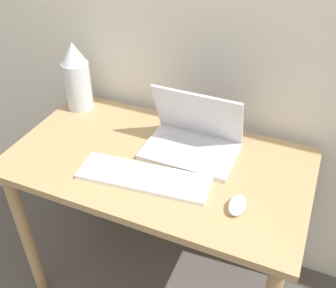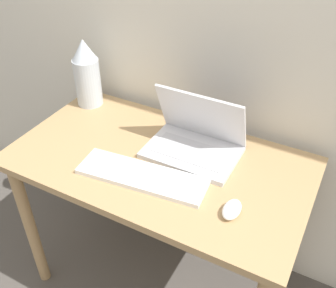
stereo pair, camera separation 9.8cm
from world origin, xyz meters
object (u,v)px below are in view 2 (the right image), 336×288
Objects in this scene: keyboard at (142,176)px; mouse at (232,209)px; vase at (87,73)px; laptop at (195,139)px.

keyboard is 5.00× the size of mouse.
vase is at bearing 157.42° from mouse.
laptop is 1.13× the size of vase.
vase reaches higher than mouse.
laptop reaches higher than keyboard.
mouse is 0.31× the size of vase.
vase is at bearing 170.40° from laptop.
mouse is (0.34, -0.01, 0.01)m from keyboard.
mouse is at bearing -1.39° from keyboard.
laptop is at bearing 67.53° from keyboard.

